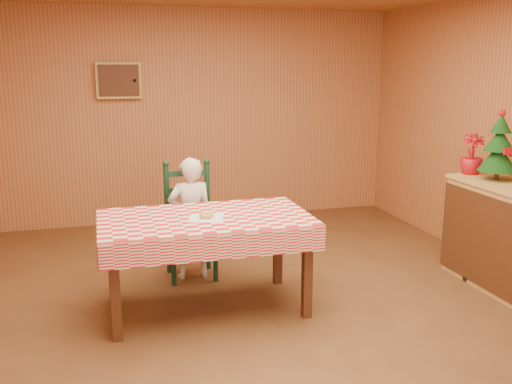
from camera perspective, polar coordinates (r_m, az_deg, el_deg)
ground at (r=4.61m, az=0.69°, el=-12.12°), size 6.00×6.00×0.00m
cabin_walls at (r=4.70m, az=-1.14°, el=11.33°), size 5.10×6.05×2.65m
dining_table at (r=4.50m, az=-5.09°, el=-3.46°), size 1.66×0.96×0.77m
ladder_chair at (r=5.30m, az=-6.63°, el=-3.09°), size 0.44×0.40×1.08m
seated_child at (r=5.23m, az=-6.55°, el=-2.63°), size 0.41×0.27×1.12m
napkin at (r=4.43m, az=-4.99°, el=-2.60°), size 0.32×0.32×0.00m
donut at (r=4.43m, az=-5.00°, el=-2.34°), size 0.12×0.12×0.04m
shelf_unit at (r=5.42m, az=24.01°, el=-4.20°), size 0.54×1.24×0.93m
christmas_tree at (r=5.46m, az=23.13°, el=4.03°), size 0.34×0.34×0.62m
flower_arrangement at (r=5.68m, az=20.78°, el=3.55°), size 0.27×0.27×0.37m
storage_bin at (r=5.63m, az=21.75°, el=-6.41°), size 0.40×0.40×0.36m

